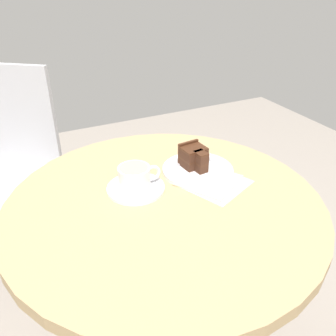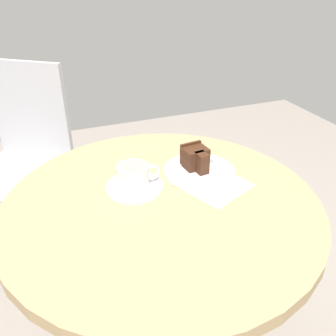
{
  "view_description": "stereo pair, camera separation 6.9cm",
  "coord_description": "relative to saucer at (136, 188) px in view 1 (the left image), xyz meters",
  "views": [
    {
      "loc": [
        -0.32,
        -0.69,
        1.25
      ],
      "look_at": [
        0.05,
        0.08,
        0.75
      ],
      "focal_mm": 38.0,
      "sensor_mm": 36.0,
      "label": 1
    },
    {
      "loc": [
        -0.26,
        -0.72,
        1.25
      ],
      "look_at": [
        0.05,
        0.08,
        0.75
      ],
      "focal_mm": 38.0,
      "sensor_mm": 36.0,
      "label": 2
    }
  ],
  "objects": [
    {
      "name": "teaspoon",
      "position": [
        0.03,
        -0.04,
        0.01
      ],
      "size": [
        0.05,
        0.09,
        0.0
      ],
      "rotation": [
        0.0,
        0.0,
        4.24
      ],
      "color": "#B7B7BC",
      "rests_on": "saucer"
    },
    {
      "name": "cake_plate",
      "position": [
        0.2,
        0.01,
        0.0
      ],
      "size": [
        0.21,
        0.21,
        0.01
      ],
      "color": "white",
      "rests_on": "cafe_table"
    },
    {
      "name": "fork",
      "position": [
        0.24,
        0.04,
        0.01
      ],
      "size": [
        0.14,
        0.03,
        0.0
      ],
      "rotation": [
        0.0,
        0.0,
        6.15
      ],
      "color": "#B7B7BC",
      "rests_on": "cake_plate"
    },
    {
      "name": "coffee_cup",
      "position": [
        -0.0,
        -0.0,
        0.04
      ],
      "size": [
        0.12,
        0.09,
        0.06
      ],
      "color": "white",
      "rests_on": "saucer"
    },
    {
      "name": "napkin",
      "position": [
        0.21,
        -0.06,
        -0.0
      ],
      "size": [
        0.22,
        0.23,
        0.0
      ],
      "rotation": [
        0.0,
        0.0,
        1.98
      ],
      "color": "beige",
      "rests_on": "cafe_table"
    },
    {
      "name": "cafe_table",
      "position": [
        0.05,
        -0.08,
        -0.12
      ],
      "size": [
        0.83,
        0.83,
        0.71
      ],
      "color": "tan",
      "rests_on": "ground"
    },
    {
      "name": "cake_slice",
      "position": [
        0.2,
        0.03,
        0.04
      ],
      "size": [
        0.07,
        0.09,
        0.07
      ],
      "rotation": [
        0.0,
        0.0,
        4.81
      ],
      "color": "#422619",
      "rests_on": "cake_plate"
    },
    {
      "name": "saucer",
      "position": [
        0.0,
        0.0,
        0.0
      ],
      "size": [
        0.16,
        0.16,
        0.01
      ],
      "color": "white",
      "rests_on": "cafe_table"
    },
    {
      "name": "cafe_chair",
      "position": [
        -0.3,
        0.71,
        -0.17
      ],
      "size": [
        0.53,
        0.53,
        0.91
      ],
      "rotation": [
        0.0,
        0.0,
        5.65
      ],
      "color": "#BCBCC1",
      "rests_on": "ground"
    }
  ]
}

